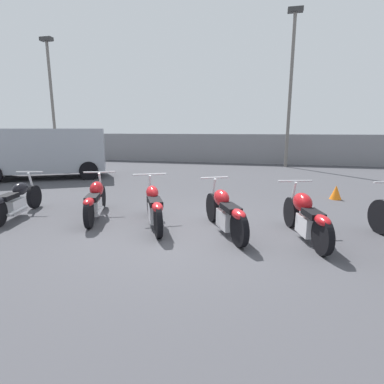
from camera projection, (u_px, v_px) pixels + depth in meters
ground_plane at (184, 233)px, 5.62m from camera, size 60.00×60.00×0.00m
fence_back at (237, 149)px, 16.90m from camera, size 40.00×0.04×1.64m
light_pole_left at (51, 90)px, 17.47m from camera, size 0.70×0.35×7.00m
light_pole_right at (291, 77)px, 14.61m from camera, size 0.70×0.35×7.49m
motorcycle_slot_0 at (16, 200)px, 6.58m from camera, size 0.78×2.02×0.93m
motorcycle_slot_1 at (95, 200)px, 6.54m from camera, size 0.98×1.97×0.94m
motorcycle_slot_2 at (154, 206)px, 5.96m from camera, size 1.10×1.85×0.98m
motorcycle_slot_3 at (225, 212)px, 5.56m from camera, size 1.06×1.86×0.97m
motorcycle_slot_4 at (306, 216)px, 5.24m from camera, size 0.79×1.92×0.96m
parked_van at (45, 151)px, 11.79m from camera, size 4.85×3.77×1.93m
traffic_cone_near at (336, 192)px, 8.32m from camera, size 0.31×0.31×0.39m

